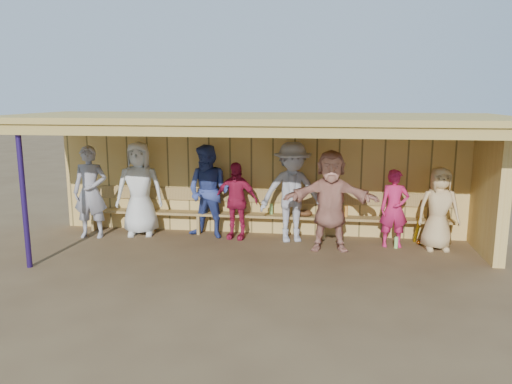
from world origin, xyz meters
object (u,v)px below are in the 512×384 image
(player_a, at_px, (90,192))
(player_g, at_px, (394,209))
(player_h, at_px, (439,209))
(player_b, at_px, (139,189))
(player_e, at_px, (292,192))
(player_c, at_px, (209,192))
(player_d, at_px, (236,201))
(bench, at_px, (261,210))
(player_f, at_px, (330,201))

(player_a, distance_m, player_g, 5.98)
(player_a, distance_m, player_h, 6.77)
(player_b, bearing_deg, player_e, -12.23)
(player_h, bearing_deg, player_c, 172.23)
(player_c, distance_m, player_d, 0.57)
(player_e, xyz_separation_m, bench, (-0.66, 0.34, -0.46))
(player_c, height_order, player_h, player_c)
(player_c, height_order, player_g, player_c)
(player_c, relative_size, player_h, 1.21)
(player_b, xyz_separation_m, player_e, (3.13, -0.04, 0.02))
(player_f, relative_size, player_h, 1.20)
(player_c, distance_m, bench, 1.15)
(player_b, bearing_deg, player_f, -19.22)
(player_a, bearing_deg, bench, 4.25)
(player_d, height_order, player_g, player_d)
(player_c, distance_m, player_h, 4.42)
(player_d, relative_size, player_g, 1.04)
(player_g, bearing_deg, player_f, -165.45)
(player_d, xyz_separation_m, player_h, (3.86, -0.22, 0.01))
(player_e, bearing_deg, player_g, -18.41)
(player_e, xyz_separation_m, player_g, (1.94, -0.11, -0.24))
(player_h, bearing_deg, player_d, 171.82)
(player_c, bearing_deg, player_a, -156.78)
(player_e, xyz_separation_m, player_h, (2.73, -0.18, -0.20))
(player_b, height_order, player_g, player_b)
(player_f, bearing_deg, player_g, 15.33)
(player_b, xyz_separation_m, player_g, (5.07, -0.15, -0.22))
(player_g, bearing_deg, player_b, 175.49)
(player_a, xyz_separation_m, player_d, (2.91, 0.32, -0.16))
(player_a, height_order, player_h, player_a)
(player_b, distance_m, player_e, 3.13)
(player_d, bearing_deg, player_c, -171.95)
(player_g, relative_size, bench, 0.20)
(player_a, height_order, player_f, player_f)
(player_b, height_order, player_e, player_e)
(player_g, bearing_deg, player_e, 173.95)
(player_f, xyz_separation_m, bench, (-1.39, 0.83, -0.41))
(player_b, bearing_deg, player_d, -11.54)
(player_b, bearing_deg, bench, -4.51)
(player_g, xyz_separation_m, bench, (-2.59, 0.45, -0.21))
(player_e, bearing_deg, player_f, -48.48)
(player_a, relative_size, player_b, 0.97)
(player_f, xyz_separation_m, player_g, (1.20, 0.38, -0.19))
(player_e, height_order, player_g, player_e)
(player_e, height_order, player_f, player_e)
(player_c, relative_size, player_g, 1.27)
(player_g, distance_m, player_h, 0.79)
(player_e, relative_size, player_h, 1.26)
(player_e, relative_size, player_g, 1.33)
(player_b, height_order, player_d, player_b)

